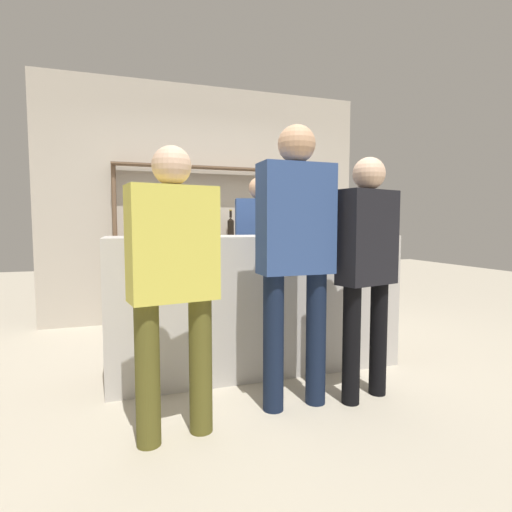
# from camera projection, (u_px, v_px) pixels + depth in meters

# --- Properties ---
(ground_plane) EXTENTS (16.00, 16.00, 0.00)m
(ground_plane) POSITION_uv_depth(u_px,v_px,m) (256.00, 368.00, 3.22)
(ground_plane) COLOR #B2A893
(bar_counter) EXTENTS (2.26, 0.60, 1.07)m
(bar_counter) POSITION_uv_depth(u_px,v_px,m) (256.00, 303.00, 3.18)
(bar_counter) COLOR #B7B2AD
(bar_counter) RESTS_ON ground_plane
(back_wall) EXTENTS (3.86, 0.12, 2.80)m
(back_wall) POSITION_uv_depth(u_px,v_px,m) (208.00, 204.00, 4.91)
(back_wall) COLOR #B2A899
(back_wall) RESTS_ON ground_plane
(back_shelf) EXTENTS (2.23, 0.18, 1.83)m
(back_shelf) POSITION_uv_depth(u_px,v_px,m) (211.00, 219.00, 4.75)
(back_shelf) COLOR brown
(back_shelf) RESTS_ON ground_plane
(counter_bottle_0) EXTENTS (0.07, 0.07, 0.34)m
(counter_bottle_0) POSITION_uv_depth(u_px,v_px,m) (332.00, 219.00, 3.24)
(counter_bottle_0) COLOR black
(counter_bottle_0) RESTS_ON bar_counter
(counter_bottle_1) EXTENTS (0.08, 0.08, 0.33)m
(counter_bottle_1) POSITION_uv_depth(u_px,v_px,m) (306.00, 219.00, 3.11)
(counter_bottle_1) COLOR silver
(counter_bottle_1) RESTS_ON bar_counter
(counter_bottle_2) EXTENTS (0.07, 0.07, 0.32)m
(counter_bottle_2) POSITION_uv_depth(u_px,v_px,m) (129.00, 219.00, 2.84)
(counter_bottle_2) COLOR silver
(counter_bottle_2) RESTS_ON bar_counter
(wine_glass) EXTENTS (0.08, 0.08, 0.16)m
(wine_glass) POSITION_uv_depth(u_px,v_px,m) (353.00, 221.00, 3.23)
(wine_glass) COLOR silver
(wine_glass) RESTS_ON bar_counter
(ice_bucket) EXTENTS (0.20, 0.20, 0.20)m
(ice_bucket) POSITION_uv_depth(u_px,v_px,m) (282.00, 223.00, 3.32)
(ice_bucket) COLOR #B2B2B7
(ice_bucket) RESTS_ON bar_counter
(cork_jar) EXTENTS (0.14, 0.14, 0.15)m
(cork_jar) POSITION_uv_depth(u_px,v_px,m) (310.00, 226.00, 3.44)
(cork_jar) COLOR silver
(cork_jar) RESTS_ON bar_counter
(customer_center) EXTENTS (0.46, 0.23, 1.75)m
(customer_center) POSITION_uv_depth(u_px,v_px,m) (296.00, 244.00, 2.46)
(customer_center) COLOR #121C33
(customer_center) RESTS_ON ground_plane
(customer_left) EXTENTS (0.48, 0.28, 1.56)m
(customer_left) POSITION_uv_depth(u_px,v_px,m) (173.00, 272.00, 2.09)
(customer_left) COLOR brown
(customer_left) RESTS_ON ground_plane
(server_behind_counter) EXTENTS (0.50, 0.29, 1.61)m
(server_behind_counter) POSITION_uv_depth(u_px,v_px,m) (259.00, 246.00, 3.93)
(server_behind_counter) COLOR #121C33
(server_behind_counter) RESTS_ON ground_plane
(customer_right) EXTENTS (0.44, 0.28, 1.58)m
(customer_right) POSITION_uv_depth(u_px,v_px,m) (367.00, 259.00, 2.58)
(customer_right) COLOR black
(customer_right) RESTS_ON ground_plane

